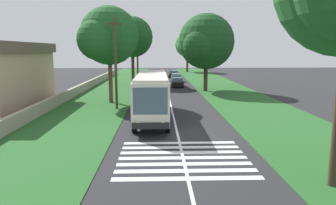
% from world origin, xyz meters
% --- Properties ---
extents(ground, '(160.00, 160.00, 0.00)m').
position_xyz_m(ground, '(0.00, 0.00, 0.00)').
color(ground, '#262628').
extents(grass_verge_left, '(120.00, 8.00, 0.04)m').
position_xyz_m(grass_verge_left, '(15.00, 8.20, 0.02)').
color(grass_verge_left, '#235623').
rests_on(grass_verge_left, ground).
extents(grass_verge_right, '(120.00, 8.00, 0.04)m').
position_xyz_m(grass_verge_right, '(15.00, -8.20, 0.02)').
color(grass_verge_right, '#235623').
rests_on(grass_verge_right, ground).
extents(centre_line, '(110.00, 0.16, 0.01)m').
position_xyz_m(centre_line, '(15.00, 0.00, 0.00)').
color(centre_line, silver).
rests_on(centre_line, ground).
extents(coach_bus, '(11.16, 2.62, 3.73)m').
position_xyz_m(coach_bus, '(4.30, 1.80, 2.15)').
color(coach_bus, silver).
rests_on(coach_bus, ground).
extents(zebra_crossing, '(5.85, 6.80, 0.01)m').
position_xyz_m(zebra_crossing, '(-4.91, 0.00, 0.00)').
color(zebra_crossing, silver).
rests_on(zebra_crossing, ground).
extents(trailing_car_0, '(4.30, 1.78, 1.43)m').
position_xyz_m(trailing_car_0, '(21.36, 1.99, 0.67)').
color(trailing_car_0, '#B7A893').
rests_on(trailing_car_0, ground).
extents(trailing_car_1, '(4.30, 1.78, 1.43)m').
position_xyz_m(trailing_car_1, '(27.60, -1.65, 0.67)').
color(trailing_car_1, black).
rests_on(trailing_car_1, ground).
extents(trailing_car_2, '(4.30, 1.78, 1.43)m').
position_xyz_m(trailing_car_2, '(35.73, -1.98, 0.67)').
color(trailing_car_2, '#145933').
rests_on(trailing_car_2, ground).
extents(trailing_car_3, '(4.30, 1.78, 1.43)m').
position_xyz_m(trailing_car_3, '(45.25, -1.92, 0.67)').
color(trailing_car_3, black).
rests_on(trailing_car_3, ground).
extents(roadside_tree_left_0, '(7.88, 6.57, 10.98)m').
position_xyz_m(roadside_tree_left_0, '(31.11, 5.57, 7.54)').
color(roadside_tree_left_0, '#3D2D1E').
rests_on(roadside_tree_left_0, grass_verge_left).
extents(roadside_tree_left_1, '(7.33, 6.13, 10.16)m').
position_xyz_m(roadside_tree_left_1, '(12.82, 6.58, 6.96)').
color(roadside_tree_left_1, brown).
rests_on(roadside_tree_left_1, grass_verge_left).
extents(roadside_tree_left_2, '(6.09, 5.07, 10.74)m').
position_xyz_m(roadside_tree_left_2, '(52.39, 6.21, 8.09)').
color(roadside_tree_left_2, '#3D2D1E').
rests_on(roadside_tree_left_2, grass_verge_left).
extents(roadside_tree_right_0, '(7.67, 6.38, 10.21)m').
position_xyz_m(roadside_tree_right_0, '(61.32, -6.19, 6.87)').
color(roadside_tree_right_0, '#3D2D1E').
rests_on(roadside_tree_right_0, grass_verge_right).
extents(roadside_tree_right_2, '(9.03, 7.51, 10.50)m').
position_xyz_m(roadside_tree_right_2, '(22.42, -5.10, 6.57)').
color(roadside_tree_right_2, '#3D2D1E').
rests_on(roadside_tree_right_2, grass_verge_right).
extents(utility_pole, '(0.24, 1.40, 8.59)m').
position_xyz_m(utility_pole, '(9.15, 5.31, 4.48)').
color(utility_pole, '#473828').
rests_on(utility_pole, grass_verge_left).
extents(roadside_wall, '(70.00, 0.40, 1.09)m').
position_xyz_m(roadside_wall, '(20.00, 11.60, 0.58)').
color(roadside_wall, '#9E937F').
rests_on(roadside_wall, grass_verge_left).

